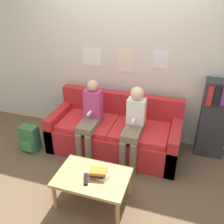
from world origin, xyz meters
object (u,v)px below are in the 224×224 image
(person_left, at_px, (90,116))
(tv_remote, at_px, (86,179))
(coffee_table, at_px, (93,179))
(person_right, at_px, (134,123))
(bookshelf, at_px, (214,119))
(couch, at_px, (115,133))
(backpack, at_px, (30,139))

(person_left, relative_size, tv_remote, 6.37)
(coffee_table, relative_size, person_right, 0.75)
(tv_remote, distance_m, bookshelf, 1.98)
(couch, bearing_deg, tv_remote, -88.58)
(person_right, bearing_deg, coffee_table, -105.76)
(person_right, distance_m, tv_remote, 1.02)
(person_left, relative_size, backpack, 2.73)
(coffee_table, bearing_deg, person_right, 74.24)
(coffee_table, bearing_deg, bookshelf, 47.43)
(person_right, bearing_deg, tv_remote, -107.01)
(person_right, xyz_separation_m, bookshelf, (1.03, 0.51, -0.03))
(person_right, height_order, backpack, person_right)
(couch, height_order, coffee_table, couch)
(person_right, relative_size, tv_remote, 6.24)
(bookshelf, bearing_deg, couch, -166.60)
(couch, bearing_deg, backpack, -160.32)
(person_left, bearing_deg, backpack, -165.08)
(person_right, distance_m, bookshelf, 1.15)
(tv_remote, relative_size, bookshelf, 0.15)
(couch, xyz_separation_m, person_left, (-0.30, -0.19, 0.33))
(person_left, bearing_deg, bookshelf, 17.21)
(backpack, bearing_deg, person_right, 8.95)
(person_right, relative_size, backpack, 2.68)
(bookshelf, xyz_separation_m, backpack, (-2.54, -0.75, -0.38))
(couch, relative_size, person_right, 1.74)
(person_right, height_order, tv_remote, person_right)
(coffee_table, height_order, bookshelf, bookshelf)
(tv_remote, bearing_deg, person_right, 49.91)
(person_right, bearing_deg, couch, 149.48)
(bookshelf, bearing_deg, person_left, -162.79)
(person_right, height_order, bookshelf, bookshelf)
(couch, relative_size, backpack, 4.67)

